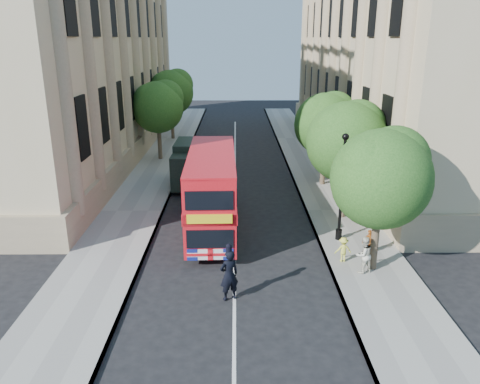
{
  "coord_description": "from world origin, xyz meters",
  "views": [
    {
      "loc": [
        0.07,
        -14.63,
        9.32
      ],
      "look_at": [
        0.26,
        6.68,
        2.3
      ],
      "focal_mm": 35.0,
      "sensor_mm": 36.0,
      "label": 1
    }
  ],
  "objects_px": {
    "lamp_post": "(342,192)",
    "woman_pedestrian": "(364,255)",
    "double_decker_bus": "(212,190)",
    "box_van": "(191,165)",
    "police_constable": "(229,275)"
  },
  "relations": [
    {
      "from": "lamp_post",
      "to": "woman_pedestrian",
      "type": "bearing_deg",
      "value": -85.09
    },
    {
      "from": "box_van",
      "to": "double_decker_bus",
      "type": "bearing_deg",
      "value": -76.16
    },
    {
      "from": "double_decker_bus",
      "to": "police_constable",
      "type": "relative_size",
      "value": 4.26
    },
    {
      "from": "woman_pedestrian",
      "to": "box_van",
      "type": "bearing_deg",
      "value": -81.44
    },
    {
      "from": "double_decker_bus",
      "to": "police_constable",
      "type": "height_order",
      "value": "double_decker_bus"
    },
    {
      "from": "double_decker_bus",
      "to": "police_constable",
      "type": "xyz_separation_m",
      "value": [
        0.93,
        -6.68,
        -1.17
      ]
    },
    {
      "from": "double_decker_bus",
      "to": "woman_pedestrian",
      "type": "xyz_separation_m",
      "value": [
        6.41,
        -4.82,
        -1.26
      ]
    },
    {
      "from": "box_van",
      "to": "police_constable",
      "type": "height_order",
      "value": "box_van"
    },
    {
      "from": "box_van",
      "to": "police_constable",
      "type": "bearing_deg",
      "value": -78.62
    },
    {
      "from": "lamp_post",
      "to": "woman_pedestrian",
      "type": "xyz_separation_m",
      "value": [
        0.29,
        -3.34,
        -1.6
      ]
    },
    {
      "from": "police_constable",
      "to": "double_decker_bus",
      "type": "bearing_deg",
      "value": -106.87
    },
    {
      "from": "woman_pedestrian",
      "to": "police_constable",
      "type": "bearing_deg",
      "value": -6.07
    },
    {
      "from": "box_van",
      "to": "woman_pedestrian",
      "type": "distance_m",
      "value": 14.86
    },
    {
      "from": "police_constable",
      "to": "woman_pedestrian",
      "type": "distance_m",
      "value": 5.79
    },
    {
      "from": "lamp_post",
      "to": "double_decker_bus",
      "type": "xyz_separation_m",
      "value": [
        -6.12,
        1.47,
        -0.34
      ]
    }
  ]
}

